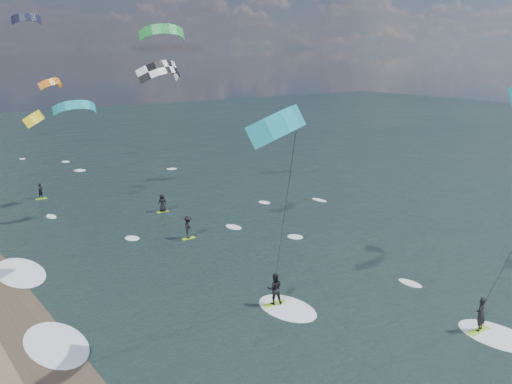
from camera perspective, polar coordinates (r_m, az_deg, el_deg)
kitesurfer_near_b at (r=26.31m, az=3.61°, el=0.83°), size 7.28×9.20×12.85m
far_kitesurfers at (r=48.77m, az=-9.86°, el=-2.18°), size 8.75×20.13×1.84m
bg_kite_field at (r=67.11m, az=-20.75°, el=11.42°), size 11.43×76.23×10.74m
shoreline_surf at (r=31.21m, az=-18.42°, el=-14.18°), size 2.40×79.40×0.11m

